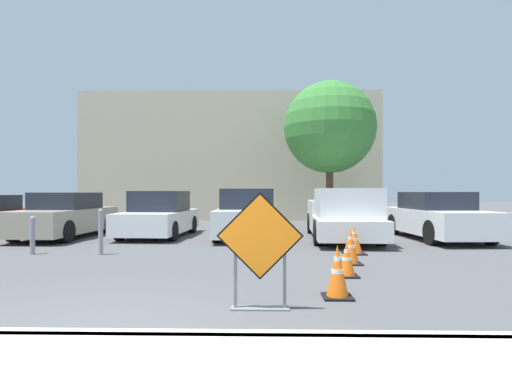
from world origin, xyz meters
The scene contains 16 objects.
ground_plane centered at (0.00, 10.00, 0.00)m, with size 96.00×96.00×0.00m, color #4C4C4F.
curb_lip centered at (0.00, 0.00, 0.07)m, with size 21.86×0.20×0.14m.
road_closed_sign centered at (1.73, 1.22, 0.82)m, with size 1.11×0.20×1.50m.
traffic_cone_nearest centered at (2.83, 1.83, 0.37)m, with size 0.42×0.42×0.75m.
traffic_cone_second centered at (3.25, 3.25, 0.30)m, with size 0.40×0.40×0.61m.
traffic_cone_third centered at (3.58, 4.47, 0.36)m, with size 0.45×0.45×0.74m.
traffic_cone_fourth centered at (3.95, 5.84, 0.34)m, with size 0.53×0.53×0.69m.
parked_car_second centered at (-4.79, 9.17, 0.69)m, with size 1.91×4.49×1.48m.
parked_car_third centered at (-1.78, 9.59, 0.69)m, with size 2.05×4.17×1.53m.
parked_car_fourth centered at (1.23, 9.20, 0.72)m, with size 1.94×4.19×1.60m.
pickup_truck centered at (4.23, 8.61, 0.72)m, with size 2.19×5.62×1.60m.
parked_car_fifth centered at (7.26, 8.94, 0.70)m, with size 2.07×4.65×1.50m.
bollard_nearest centered at (-2.13, 5.61, 0.58)m, with size 0.12×0.12×1.10m.
bollard_second centered at (-3.79, 5.61, 0.49)m, with size 0.12×0.12×0.92m.
building_facade_backdrop centered at (-0.10, 19.49, 3.41)m, with size 16.05×5.00×6.82m.
street_tree_behind_lot centered at (4.64, 13.71, 4.32)m, with size 4.02×4.02×6.34m.
Camera 1 is at (1.79, -3.85, 1.50)m, focal length 28.00 mm.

